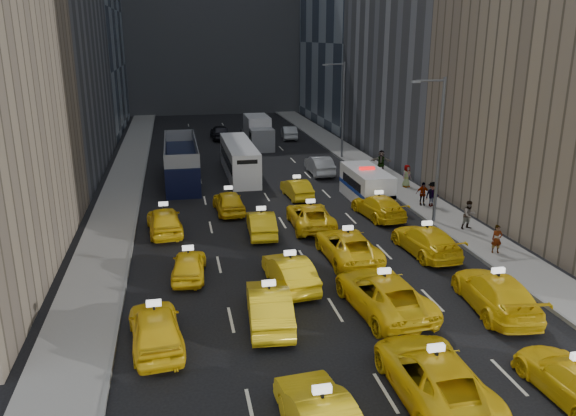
% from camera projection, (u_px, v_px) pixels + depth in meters
% --- Properties ---
extents(ground, '(160.00, 160.00, 0.00)m').
position_uv_depth(ground, '(349.00, 333.00, 22.29)').
color(ground, black).
rests_on(ground, ground).
extents(sidewalk_west, '(3.00, 90.00, 0.15)m').
position_uv_depth(sidewalk_west, '(123.00, 186.00, 43.68)').
color(sidewalk_west, gray).
rests_on(sidewalk_west, ground).
extents(sidewalk_east, '(3.00, 90.00, 0.15)m').
position_uv_depth(sidewalk_east, '(379.00, 174.00, 47.68)').
color(sidewalk_east, gray).
rests_on(sidewalk_east, ground).
extents(curb_west, '(0.15, 90.00, 0.18)m').
position_uv_depth(curb_west, '(143.00, 185.00, 43.96)').
color(curb_west, slate).
rests_on(curb_west, ground).
extents(curb_east, '(0.15, 90.00, 0.18)m').
position_uv_depth(curb_east, '(363.00, 174.00, 47.40)').
color(curb_east, slate).
rests_on(curb_east, ground).
extents(streetlight_near, '(2.15, 0.22, 9.00)m').
position_uv_depth(streetlight_near, '(438.00, 146.00, 33.83)').
color(streetlight_near, '#595B60').
rests_on(streetlight_near, ground).
extents(streetlight_far, '(2.15, 0.22, 9.00)m').
position_uv_depth(streetlight_far, '(342.00, 107.00, 52.56)').
color(streetlight_far, '#595B60').
rests_on(streetlight_far, ground).
extents(taxi_2, '(2.63, 5.65, 1.57)m').
position_uv_depth(taxi_2, '(434.00, 375.00, 18.15)').
color(taxi_2, yellow).
rests_on(taxi_2, ground).
extents(taxi_3, '(2.12, 4.80, 1.37)m').
position_uv_depth(taxi_3, '(575.00, 381.00, 18.03)').
color(taxi_3, yellow).
rests_on(taxi_3, ground).
extents(taxi_4, '(2.35, 4.82, 1.58)m').
position_uv_depth(taxi_4, '(156.00, 327.00, 21.10)').
color(taxi_4, yellow).
rests_on(taxi_4, ground).
extents(taxi_5, '(2.05, 4.91, 1.58)m').
position_uv_depth(taxi_5, '(269.00, 306.00, 22.80)').
color(taxi_5, yellow).
rests_on(taxi_5, ground).
extents(taxi_6, '(3.22, 6.02, 1.61)m').
position_uv_depth(taxi_6, '(383.00, 293.00, 23.88)').
color(taxi_6, yellow).
rests_on(taxi_6, ground).
extents(taxi_7, '(2.86, 5.74, 1.60)m').
position_uv_depth(taxi_7, '(496.00, 292.00, 23.95)').
color(taxi_7, yellow).
rests_on(taxi_7, ground).
extents(taxi_8, '(1.93, 4.01, 1.32)m').
position_uv_depth(taxi_8, '(189.00, 265.00, 27.20)').
color(taxi_8, yellow).
rests_on(taxi_8, ground).
extents(taxi_9, '(2.07, 4.64, 1.48)m').
position_uv_depth(taxi_9, '(290.00, 272.00, 26.19)').
color(taxi_9, yellow).
rests_on(taxi_9, ground).
extents(taxi_10, '(2.60, 5.45, 1.50)m').
position_uv_depth(taxi_10, '(347.00, 245.00, 29.48)').
color(taxi_10, yellow).
rests_on(taxi_10, ground).
extents(taxi_11, '(2.44, 5.34, 1.51)m').
position_uv_depth(taxi_11, '(426.00, 240.00, 30.18)').
color(taxi_11, yellow).
rests_on(taxi_11, ground).
extents(taxi_12, '(2.36, 4.91, 1.62)m').
position_uv_depth(taxi_12, '(164.00, 220.00, 33.26)').
color(taxi_12, yellow).
rests_on(taxi_12, ground).
extents(taxi_13, '(1.76, 4.41, 1.43)m').
position_uv_depth(taxi_13, '(261.00, 223.00, 33.04)').
color(taxi_13, yellow).
rests_on(taxi_13, ground).
extents(taxi_14, '(2.61, 5.32, 1.45)m').
position_uv_depth(taxi_14, '(310.00, 216.00, 34.38)').
color(taxi_14, yellow).
rests_on(taxi_14, ground).
extents(taxi_15, '(2.62, 5.22, 1.45)m').
position_uv_depth(taxi_15, '(378.00, 206.00, 36.29)').
color(taxi_15, yellow).
rests_on(taxi_15, ground).
extents(taxi_16, '(2.03, 4.48, 1.49)m').
position_uv_depth(taxi_16, '(229.00, 202.00, 37.22)').
color(taxi_16, yellow).
rests_on(taxi_16, ground).
extents(taxi_17, '(1.77, 4.25, 1.37)m').
position_uv_depth(taxi_17, '(297.00, 189.00, 40.67)').
color(taxi_17, yellow).
rests_on(taxi_17, ground).
extents(nypd_van, '(2.35, 5.82, 2.48)m').
position_uv_depth(nypd_van, '(366.00, 186.00, 39.72)').
color(nypd_van, white).
rests_on(nypd_van, ground).
extents(double_decker, '(3.18, 11.27, 3.24)m').
position_uv_depth(double_decker, '(181.00, 161.00, 45.14)').
color(double_decker, black).
rests_on(double_decker, ground).
extents(city_bus, '(3.61, 10.85, 2.75)m').
position_uv_depth(city_bus, '(239.00, 159.00, 47.13)').
color(city_bus, white).
rests_on(city_bus, ground).
extents(box_truck, '(2.45, 6.94, 3.16)m').
position_uv_depth(box_truck, '(258.00, 132.00, 59.21)').
color(box_truck, silver).
rests_on(box_truck, ground).
extents(misc_car_0, '(1.69, 4.75, 1.56)m').
position_uv_depth(misc_car_0, '(320.00, 165.00, 47.61)').
color(misc_car_0, '#A3A7AB').
rests_on(misc_car_0, ground).
extents(misc_car_1, '(2.39, 4.93, 1.35)m').
position_uv_depth(misc_car_1, '(176.00, 143.00, 58.24)').
color(misc_car_1, black).
rests_on(misc_car_1, ground).
extents(misc_car_2, '(3.01, 5.87, 1.63)m').
position_uv_depth(misc_car_2, '(255.00, 131.00, 64.15)').
color(misc_car_2, slate).
rests_on(misc_car_2, ground).
extents(misc_car_3, '(2.12, 4.89, 1.64)m').
position_uv_depth(misc_car_3, '(220.00, 132.00, 63.56)').
color(misc_car_3, black).
rests_on(misc_car_3, ground).
extents(misc_car_4, '(2.00, 4.58, 1.46)m').
position_uv_depth(misc_car_4, '(289.00, 132.00, 63.97)').
color(misc_car_4, '#A2A6AA').
rests_on(misc_car_4, ground).
extents(pedestrian_0, '(0.62, 0.47, 1.55)m').
position_uv_depth(pedestrian_0, '(497.00, 239.00, 29.89)').
color(pedestrian_0, gray).
rests_on(pedestrian_0, sidewalk_east).
extents(pedestrian_1, '(0.91, 0.60, 1.75)m').
position_uv_depth(pedestrian_1, '(469.00, 215.00, 33.58)').
color(pedestrian_1, gray).
rests_on(pedestrian_1, sidewalk_east).
extents(pedestrian_2, '(1.19, 0.71, 1.72)m').
position_uv_depth(pedestrian_2, '(432.00, 194.00, 38.02)').
color(pedestrian_2, gray).
rests_on(pedestrian_2, sidewalk_east).
extents(pedestrian_3, '(0.99, 0.55, 1.60)m').
position_uv_depth(pedestrian_3, '(423.00, 194.00, 38.38)').
color(pedestrian_3, gray).
rests_on(pedestrian_3, sidewalk_east).
extents(pedestrian_4, '(0.96, 0.75, 1.73)m').
position_uv_depth(pedestrian_4, '(407.00, 176.00, 42.98)').
color(pedestrian_4, gray).
rests_on(pedestrian_4, sidewalk_east).
extents(pedestrian_5, '(1.78, 1.17, 1.87)m').
position_uv_depth(pedestrian_5, '(381.00, 161.00, 47.68)').
color(pedestrian_5, gray).
rests_on(pedestrian_5, sidewalk_east).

